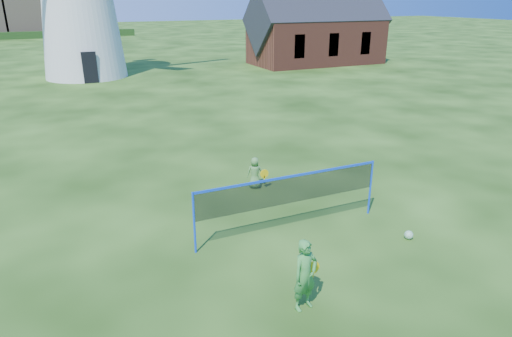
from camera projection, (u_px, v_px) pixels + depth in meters
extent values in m
plane|color=black|center=(257.00, 230.00, 11.71)|extent=(220.00, 220.00, 0.00)
cube|color=black|center=(90.00, 68.00, 31.33)|extent=(0.98, 0.12, 2.15)
cube|color=black|center=(82.00, 9.00, 30.49)|extent=(0.68, 0.12, 0.88)
cube|color=brown|center=(316.00, 42.00, 40.48)|extent=(11.31, 5.66, 3.77)
cube|color=#2D3035|center=(317.00, 20.00, 39.81)|extent=(11.88, 5.76, 5.76)
cube|color=black|center=(299.00, 46.00, 36.83)|extent=(0.94, 0.09, 1.89)
cube|color=black|center=(334.00, 45.00, 38.11)|extent=(0.94, 0.09, 1.89)
cube|color=black|center=(365.00, 43.00, 39.39)|extent=(0.94, 0.09, 1.89)
cylinder|color=blue|center=(194.00, 223.00, 10.41)|extent=(0.05, 0.05, 1.55)
cylinder|color=blue|center=(370.00, 188.00, 12.35)|extent=(0.05, 0.05, 1.55)
cube|color=black|center=(290.00, 190.00, 11.24)|extent=(5.00, 0.02, 0.70)
cube|color=blue|center=(291.00, 176.00, 11.11)|extent=(5.00, 0.02, 0.06)
imported|color=#388C39|center=(305.00, 275.00, 8.54)|extent=(0.59, 0.44, 1.46)
cylinder|color=yellow|center=(313.00, 268.00, 8.80)|extent=(0.28, 0.02, 0.28)
cube|color=yellow|center=(313.00, 275.00, 8.86)|extent=(0.03, 0.02, 0.20)
imported|color=#4F8641|center=(255.00, 173.00, 14.15)|extent=(0.57, 0.47, 1.00)
cylinder|color=yellow|center=(264.00, 174.00, 14.04)|extent=(0.28, 0.02, 0.28)
cube|color=yellow|center=(264.00, 179.00, 14.10)|extent=(0.03, 0.02, 0.20)
sphere|color=green|center=(409.00, 235.00, 11.24)|extent=(0.22, 0.22, 0.22)
cube|color=#9C8468|center=(31.00, 13.00, 69.73)|extent=(6.54, 8.00, 6.62)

